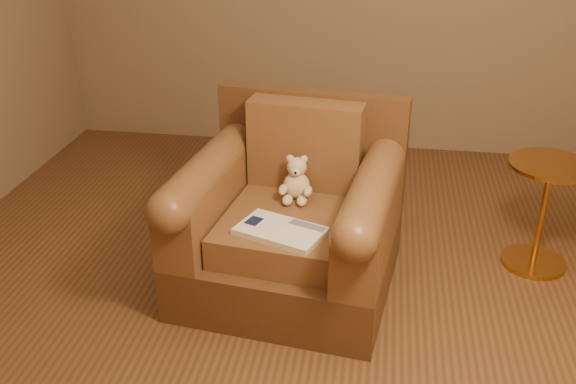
# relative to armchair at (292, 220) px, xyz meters

# --- Properties ---
(floor) EXTENTS (4.00, 4.00, 0.00)m
(floor) POSITION_rel_armchair_xyz_m (0.02, -0.11, -0.35)
(floor) COLOR brown
(floor) RESTS_ON ground
(armchair) EXTENTS (1.11, 1.06, 0.89)m
(armchair) POSITION_rel_armchair_xyz_m (0.00, 0.00, 0.00)
(armchair) COLOR #53321B
(armchair) RESTS_ON floor
(teddy_bear) EXTENTS (0.17, 0.18, 0.23)m
(teddy_bear) POSITION_rel_armchair_xyz_m (0.01, 0.08, 0.17)
(teddy_bear) COLOR beige
(teddy_bear) RESTS_ON armchair
(guidebook) EXTENTS (0.44, 0.35, 0.03)m
(guidebook) POSITION_rel_armchair_xyz_m (-0.01, -0.28, 0.10)
(guidebook) COLOR beige
(guidebook) RESTS_ON armchair
(side_table) EXTENTS (0.42, 0.42, 0.59)m
(side_table) POSITION_rel_armchair_xyz_m (1.25, 0.34, -0.03)
(side_table) COLOR #C38235
(side_table) RESTS_ON floor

